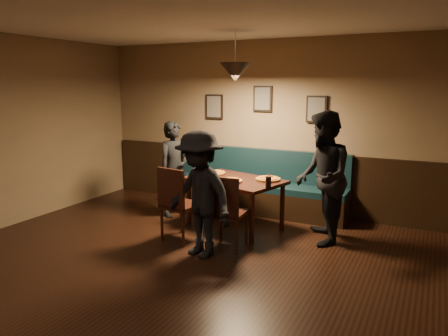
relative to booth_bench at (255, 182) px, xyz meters
name	(u,v)px	position (x,y,z in m)	size (l,w,h in m)	color
floor	(133,294)	(0.00, -3.20, -0.50)	(7.00, 7.00, 0.00)	black
ceiling	(120,1)	(0.00, -3.20, 2.30)	(7.00, 7.00, 0.00)	silver
wall_back	(263,126)	(0.00, 0.30, 0.90)	(6.00, 6.00, 0.00)	#8C704F
wainscot	(261,179)	(0.00, 0.27, 0.00)	(5.88, 0.06, 1.00)	black
booth_bench	(255,182)	(0.00, 0.00, 0.00)	(3.00, 0.60, 1.00)	#0F232D
picture_left	(214,107)	(-0.90, 0.27, 1.20)	(0.32, 0.04, 0.42)	black
picture_center	(263,99)	(0.00, 0.27, 1.35)	(0.32, 0.04, 0.42)	black
picture_right	(317,109)	(0.90, 0.27, 1.20)	(0.32, 0.04, 0.42)	black
pendant_lamp	(235,72)	(0.03, -0.86, 1.75)	(0.44, 0.44, 0.25)	black
dining_table	(235,203)	(0.03, -0.86, -0.14)	(1.36, 0.87, 0.73)	black
chair_near_left	(182,204)	(-0.37, -1.67, 0.01)	(0.45, 0.45, 1.02)	#311E0D
chair_near_right	(228,211)	(0.31, -1.64, -0.02)	(0.43, 0.43, 0.97)	black
diner_left	(175,169)	(-1.07, -0.76, 0.26)	(0.55, 0.36, 1.52)	black
diner_right	(322,178)	(1.32, -0.90, 0.38)	(0.85, 0.66, 1.76)	black
diner_front	(200,194)	(0.11, -2.03, 0.27)	(1.00, 0.58, 1.55)	black
pizza_a	(213,173)	(-0.41, -0.69, 0.25)	(0.36, 0.36, 0.04)	#BF6723
pizza_b	(230,181)	(0.06, -1.07, 0.25)	(0.35, 0.35, 0.04)	orange
pizza_c	(268,179)	(0.50, -0.73, 0.25)	(0.35, 0.35, 0.04)	orange
soda_glass	(268,182)	(0.67, -1.18, 0.31)	(0.08, 0.08, 0.16)	black
tabasco_bottle	(269,178)	(0.57, -0.88, 0.29)	(0.03, 0.03, 0.13)	#971905
napkin_a	(206,172)	(-0.57, -0.66, 0.23)	(0.16, 0.16, 0.01)	#20783B
napkin_b	(193,179)	(-0.48, -1.17, 0.23)	(0.15, 0.15, 0.01)	#1E702F
cutlery_set	(218,184)	(-0.02, -1.28, 0.23)	(0.02, 0.19, 0.00)	silver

